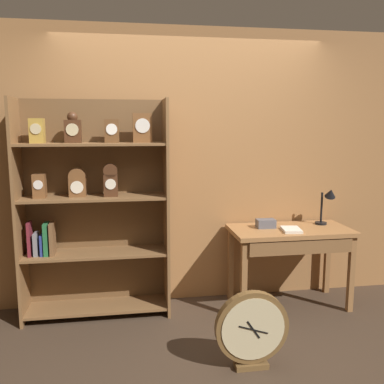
{
  "coord_description": "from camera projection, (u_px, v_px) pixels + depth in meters",
  "views": [
    {
      "loc": [
        -0.62,
        -2.69,
        1.7
      ],
      "look_at": [
        -0.06,
        0.81,
        1.14
      ],
      "focal_mm": 39.21,
      "sensor_mm": 36.0,
      "label": 1
    }
  ],
  "objects": [
    {
      "name": "ground_plane",
      "position": [
        218.0,
        366.0,
        2.99
      ],
      "size": [
        10.0,
        10.0,
        0.0
      ],
      "primitive_type": "plane",
      "color": "#3D2D21"
    },
    {
      "name": "back_wood_panel",
      "position": [
        190.0,
        168.0,
        4.02
      ],
      "size": [
        4.8,
        0.05,
        2.6
      ],
      "primitive_type": "cube",
      "color": "#9E6B3D",
      "rests_on": "ground"
    },
    {
      "name": "bookshelf",
      "position": [
        92.0,
        206.0,
        3.69
      ],
      "size": [
        1.28,
        0.36,
        1.93
      ],
      "color": "brown",
      "rests_on": "ground"
    },
    {
      "name": "workbench",
      "position": [
        291.0,
        240.0,
        3.9
      ],
      "size": [
        1.11,
        0.56,
        0.75
      ],
      "color": "#9E6B3D",
      "rests_on": "ground"
    },
    {
      "name": "desk_lamp",
      "position": [
        328.0,
        201.0,
        4.01
      ],
      "size": [
        0.18,
        0.18,
        0.37
      ],
      "color": "black",
      "rests_on": "workbench"
    },
    {
      "name": "toolbox_small",
      "position": [
        266.0,
        224.0,
        3.92
      ],
      "size": [
        0.17,
        0.1,
        0.08
      ],
      "primitive_type": "cube",
      "color": "#595960",
      "rests_on": "workbench"
    },
    {
      "name": "open_repair_manual",
      "position": [
        291.0,
        230.0,
        3.81
      ],
      "size": [
        0.19,
        0.24,
        0.02
      ],
      "primitive_type": "cube",
      "rotation": [
        0.0,
        0.0,
        -0.16
      ],
      "color": "silver",
      "rests_on": "workbench"
    },
    {
      "name": "round_clock_large",
      "position": [
        252.0,
        329.0,
        2.93
      ],
      "size": [
        0.53,
        0.11,
        0.57
      ],
      "color": "brown",
      "rests_on": "ground"
    }
  ]
}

